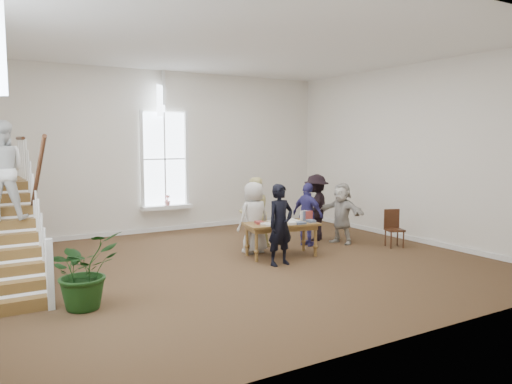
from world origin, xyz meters
TOP-DOWN VIEW (x-y plane):
  - ground at (0.00, 0.00)m, footprint 10.00×10.00m
  - room_shell at (-0.00, 4.39)m, footprint 10.49×10.00m
  - staircase at (-4.34, 0.75)m, footprint 1.10×4.10m
  - library_table at (1.12, 0.20)m, footprint 1.72×1.07m
  - police_officer at (0.67, -0.44)m, footprint 0.66×0.47m
  - elderly_woman at (0.77, 0.81)m, footprint 0.84×0.59m
  - person_yellow at (1.07, 1.31)m, footprint 0.88×0.71m
  - woman_cluster_a at (2.29, 0.79)m, footprint 0.57×0.97m
  - woman_cluster_b at (2.89, 1.24)m, footprint 1.26×1.18m
  - woman_cluster_c at (3.19, 0.59)m, footprint 0.81×1.49m
  - floor_plant at (-3.40, -1.13)m, footprint 1.35×1.28m
  - side_chair at (4.03, -0.34)m, footprint 0.51×0.51m

SIDE VIEW (x-z plane):
  - ground at x=0.00m, z-range 0.00..0.00m
  - room_shell at x=0.00m, z-range -4.60..5.40m
  - side_chair at x=4.03m, z-range 0.05..0.95m
  - floor_plant at x=-3.40m, z-range 0.00..1.19m
  - library_table at x=1.12m, z-range 0.26..1.08m
  - woman_cluster_c at x=3.19m, z-range 0.00..1.53m
  - woman_cluster_a at x=2.29m, z-range 0.00..1.55m
  - elderly_woman at x=0.77m, z-range 0.00..1.64m
  - police_officer at x=0.67m, z-range 0.00..1.69m
  - person_yellow at x=1.07m, z-range 0.00..1.70m
  - woman_cluster_b at x=2.89m, z-range 0.00..1.71m
  - staircase at x=-4.34m, z-range 0.16..3.08m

